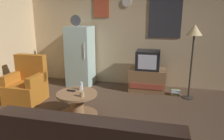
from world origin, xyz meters
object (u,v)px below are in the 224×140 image
object	(u,v)px
crt_tv	(148,60)
remote_control	(71,91)
fridge	(80,56)
mug_ceramic_tan	(82,94)
standing_lamp	(194,36)
tv_stand	(147,80)
wine_glass	(81,86)
coffee_table	(77,105)
mug_ceramic_white	(81,87)
book_stack	(176,93)
armchair	(27,85)

from	to	relation	value
crt_tv	remote_control	xyz separation A→B (m)	(-1.24, -1.59, -0.30)
fridge	mug_ceramic_tan	bearing A→B (deg)	-67.68
fridge	remote_control	size ratio (longest dim) A/B	11.80
standing_lamp	tv_stand	bearing A→B (deg)	163.58
fridge	wine_glass	size ratio (longest dim) A/B	11.80
tv_stand	standing_lamp	xyz separation A→B (m)	(0.92, -0.27, 1.09)
coffee_table	mug_ceramic_white	bearing A→B (deg)	88.47
crt_tv	standing_lamp	distance (m)	1.14
tv_stand	crt_tv	bearing A→B (deg)	-160.61
coffee_table	remote_control	distance (m)	0.27
mug_ceramic_tan	remote_control	world-z (taller)	mug_ceramic_tan
book_stack	coffee_table	bearing A→B (deg)	-140.04
standing_lamp	remote_control	bearing A→B (deg)	-148.56
fridge	remote_control	bearing A→B (deg)	-74.09
coffee_table	book_stack	distance (m)	2.32
fridge	mug_ceramic_tan	distance (m)	2.00
mug_ceramic_white	armchair	bearing A→B (deg)	169.10
coffee_table	remote_control	bearing A→B (deg)	157.87
fridge	coffee_table	bearing A→B (deg)	-70.57
fridge	tv_stand	distance (m)	1.77
fridge	book_stack	xyz separation A→B (m)	(2.37, -0.20, -0.69)
standing_lamp	mug_ceramic_white	size ratio (longest dim) A/B	17.67
crt_tv	mug_ceramic_tan	distance (m)	2.04
remote_control	book_stack	world-z (taller)	remote_control
fridge	armchair	world-z (taller)	fridge
tv_stand	mug_ceramic_tan	bearing A→B (deg)	-117.94
standing_lamp	armchair	xyz separation A→B (m)	(-3.34, -0.95, -1.02)
fridge	standing_lamp	size ratio (longest dim) A/B	1.11
coffee_table	armchair	size ratio (longest dim) A/B	0.75
crt_tv	mug_ceramic_white	world-z (taller)	crt_tv
mug_ceramic_white	remote_control	xyz separation A→B (m)	(-0.13, -0.12, -0.03)
mug_ceramic_white	book_stack	world-z (taller)	mug_ceramic_white
wine_glass	mug_ceramic_white	bearing A→B (deg)	158.41
mug_ceramic_white	mug_ceramic_tan	xyz separation A→B (m)	(0.15, -0.32, 0.00)
crt_tv	mug_ceramic_white	xyz separation A→B (m)	(-1.10, -1.48, -0.26)
mug_ceramic_white	book_stack	size ratio (longest dim) A/B	0.45
coffee_table	remote_control	size ratio (longest dim) A/B	4.80
wine_glass	remote_control	size ratio (longest dim) A/B	1.00
mug_ceramic_tan	tv_stand	bearing A→B (deg)	62.06
wine_glass	remote_control	bearing A→B (deg)	-145.18
fridge	coffee_table	size ratio (longest dim) A/B	2.46
tv_stand	fridge	bearing A→B (deg)	178.65
standing_lamp	mug_ceramic_white	world-z (taller)	standing_lamp
armchair	wine_glass	bearing A→B (deg)	-11.09
mug_ceramic_white	mug_ceramic_tan	size ratio (longest dim) A/B	1.00
mug_ceramic_tan	armchair	world-z (taller)	armchair
tv_stand	remote_control	distance (m)	2.03
fridge	tv_stand	bearing A→B (deg)	-1.35
mug_ceramic_tan	standing_lamp	bearing A→B (deg)	39.04
crt_tv	standing_lamp	bearing A→B (deg)	-16.32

